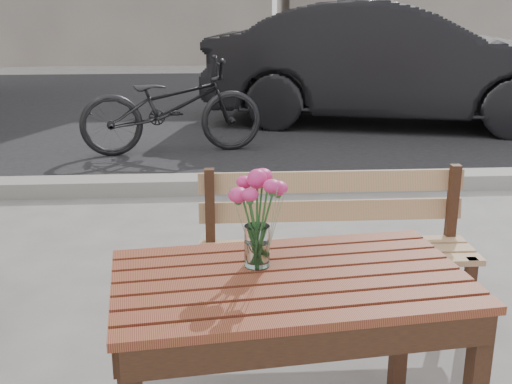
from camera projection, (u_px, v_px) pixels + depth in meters
street at (242, 133)px, 7.07m from camera, size 30.00×8.12×0.12m
main_table at (290, 308)px, 2.00m from camera, size 1.15×0.76×0.67m
main_bench at (334, 231)px, 2.92m from camera, size 1.24×0.37×0.77m
main_vase at (257, 207)px, 1.98m from camera, size 0.17×0.17×0.32m
parked_car at (394, 63)px, 7.56m from camera, size 4.60×2.54×1.44m
bicycle at (172, 106)px, 6.21m from camera, size 1.83×0.88×0.92m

